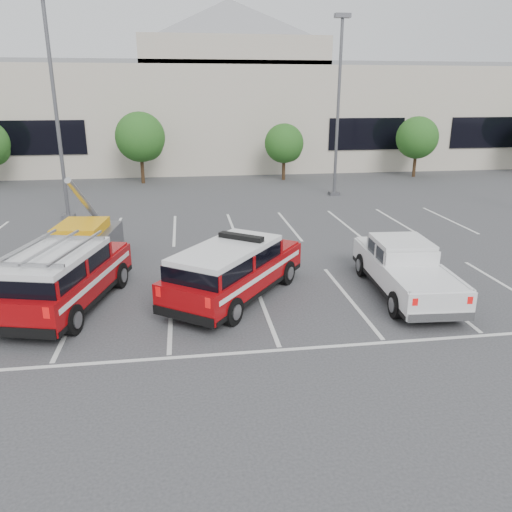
{
  "coord_description": "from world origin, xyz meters",
  "views": [
    {
      "loc": [
        -2.15,
        -13.55,
        6.0
      ],
      "look_at": [
        0.01,
        1.43,
        1.05
      ],
      "focal_mm": 35.0,
      "sensor_mm": 36.0,
      "label": 1
    }
  ],
  "objects_px": {
    "light_pole_left": "(56,111)",
    "tree_right": "(418,139)",
    "light_pole_mid": "(338,108)",
    "utility_rig": "(79,245)",
    "convention_building": "(208,109)",
    "tree_mid_left": "(142,139)",
    "fire_chief_suv": "(234,274)",
    "white_pickup": "(404,274)",
    "tree_mid_right": "(285,145)",
    "ladder_suv": "(64,282)"
  },
  "relations": [
    {
      "from": "light_pole_left",
      "to": "tree_right",
      "type": "bearing_deg",
      "value": 23.51
    },
    {
      "from": "light_pole_mid",
      "to": "utility_rig",
      "type": "xyz_separation_m",
      "value": [
        -13.14,
        -11.08,
        -4.54
      ]
    },
    {
      "from": "convention_building",
      "to": "tree_mid_left",
      "type": "height_order",
      "value": "convention_building"
    },
    {
      "from": "fire_chief_suv",
      "to": "white_pickup",
      "type": "distance_m",
      "value": 5.31
    },
    {
      "from": "tree_mid_left",
      "to": "fire_chief_suv",
      "type": "xyz_separation_m",
      "value": [
        4.12,
        -21.45,
        -2.26
      ]
    },
    {
      "from": "convention_building",
      "to": "light_pole_left",
      "type": "relative_size",
      "value": 5.86
    },
    {
      "from": "tree_right",
      "to": "fire_chief_suv",
      "type": "xyz_separation_m",
      "value": [
        -15.88,
        -21.45,
        -1.99
      ]
    },
    {
      "from": "tree_right",
      "to": "fire_chief_suv",
      "type": "distance_m",
      "value": 26.76
    },
    {
      "from": "convention_building",
      "to": "tree_right",
      "type": "relative_size",
      "value": 13.58
    },
    {
      "from": "light_pole_mid",
      "to": "tree_mid_right",
      "type": "bearing_deg",
      "value": 107.52
    },
    {
      "from": "tree_right",
      "to": "light_pole_left",
      "type": "xyz_separation_m",
      "value": [
        -23.09,
        -10.05,
        2.41
      ]
    },
    {
      "from": "ladder_suv",
      "to": "white_pickup",
      "type": "bearing_deg",
      "value": 12.79
    },
    {
      "from": "light_pole_left",
      "to": "fire_chief_suv",
      "type": "bearing_deg",
      "value": -57.67
    },
    {
      "from": "tree_mid_left",
      "to": "white_pickup",
      "type": "relative_size",
      "value": 0.89
    },
    {
      "from": "tree_mid_left",
      "to": "utility_rig",
      "type": "relative_size",
      "value": 1.22
    },
    {
      "from": "convention_building",
      "to": "tree_right",
      "type": "height_order",
      "value": "convention_building"
    },
    {
      "from": "tree_mid_left",
      "to": "utility_rig",
      "type": "height_order",
      "value": "tree_mid_left"
    },
    {
      "from": "light_pole_left",
      "to": "ladder_suv",
      "type": "distance_m",
      "value": 12.49
    },
    {
      "from": "utility_rig",
      "to": "tree_mid_left",
      "type": "bearing_deg",
      "value": 92.75
    },
    {
      "from": "tree_mid_left",
      "to": "tree_right",
      "type": "xyz_separation_m",
      "value": [
        20.0,
        -0.0,
        -0.27
      ]
    },
    {
      "from": "tree_right",
      "to": "utility_rig",
      "type": "xyz_separation_m",
      "value": [
        -21.23,
        -17.13,
        -2.12
      ]
    },
    {
      "from": "light_pole_left",
      "to": "light_pole_mid",
      "type": "height_order",
      "value": "same"
    },
    {
      "from": "white_pickup",
      "to": "ladder_suv",
      "type": "bearing_deg",
      "value": -177.87
    },
    {
      "from": "tree_right",
      "to": "fire_chief_suv",
      "type": "bearing_deg",
      "value": -126.51
    },
    {
      "from": "tree_mid_right",
      "to": "white_pickup",
      "type": "height_order",
      "value": "tree_mid_right"
    },
    {
      "from": "tree_mid_right",
      "to": "white_pickup",
      "type": "distance_m",
      "value": 21.9
    },
    {
      "from": "convention_building",
      "to": "tree_mid_right",
      "type": "relative_size",
      "value": 15.04
    },
    {
      "from": "light_pole_left",
      "to": "utility_rig",
      "type": "bearing_deg",
      "value": -75.28
    },
    {
      "from": "tree_right",
      "to": "light_pole_left",
      "type": "bearing_deg",
      "value": -156.49
    },
    {
      "from": "tree_right",
      "to": "utility_rig",
      "type": "bearing_deg",
      "value": -141.11
    },
    {
      "from": "tree_right",
      "to": "ladder_suv",
      "type": "height_order",
      "value": "tree_right"
    },
    {
      "from": "white_pickup",
      "to": "utility_rig",
      "type": "bearing_deg",
      "value": 160.01
    },
    {
      "from": "tree_mid_left",
      "to": "ladder_suv",
      "type": "bearing_deg",
      "value": -92.16
    },
    {
      "from": "utility_rig",
      "to": "white_pickup",
      "type": "bearing_deg",
      "value": -16.89
    },
    {
      "from": "light_pole_left",
      "to": "light_pole_mid",
      "type": "xyz_separation_m",
      "value": [
        15.0,
        4.0,
        0.0
      ]
    },
    {
      "from": "tree_mid_right",
      "to": "fire_chief_suv",
      "type": "height_order",
      "value": "tree_mid_right"
    },
    {
      "from": "convention_building",
      "to": "tree_mid_right",
      "type": "distance_m",
      "value": 11.2
    },
    {
      "from": "tree_mid_right",
      "to": "light_pole_mid",
      "type": "distance_m",
      "value": 6.88
    },
    {
      "from": "light_pole_left",
      "to": "fire_chief_suv",
      "type": "xyz_separation_m",
      "value": [
        7.21,
        -11.4,
        -4.41
      ]
    },
    {
      "from": "tree_right",
      "to": "light_pole_mid",
      "type": "distance_m",
      "value": 10.38
    },
    {
      "from": "convention_building",
      "to": "ladder_suv",
      "type": "bearing_deg",
      "value": -100.66
    },
    {
      "from": "tree_right",
      "to": "light_pole_mid",
      "type": "height_order",
      "value": "light_pole_mid"
    },
    {
      "from": "utility_rig",
      "to": "ladder_suv",
      "type": "bearing_deg",
      "value": -77.67
    },
    {
      "from": "tree_right",
      "to": "white_pickup",
      "type": "xyz_separation_m",
      "value": [
        -10.58,
        -21.81,
        -2.12
      ]
    },
    {
      "from": "tree_mid_right",
      "to": "tree_right",
      "type": "bearing_deg",
      "value": 0.0
    },
    {
      "from": "light_pole_left",
      "to": "fire_chief_suv",
      "type": "relative_size",
      "value": 1.85
    },
    {
      "from": "tree_mid_right",
      "to": "tree_mid_left",
      "type": "bearing_deg",
      "value": 180.0
    },
    {
      "from": "convention_building",
      "to": "tree_right",
      "type": "xyz_separation_m",
      "value": [
        14.91,
        -9.82,
        -1.95
      ]
    },
    {
      "from": "light_pole_mid",
      "to": "fire_chief_suv",
      "type": "relative_size",
      "value": 1.85
    },
    {
      "from": "tree_mid_right",
      "to": "tree_right",
      "type": "distance_m",
      "value": 10.0
    }
  ]
}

